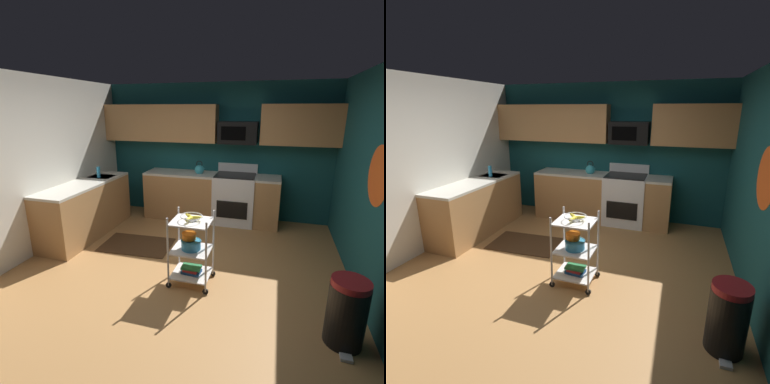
{
  "view_description": "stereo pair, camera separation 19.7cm",
  "coord_description": "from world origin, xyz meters",
  "views": [
    {
      "loc": [
        1.18,
        -3.19,
        2.12
      ],
      "look_at": [
        0.13,
        0.37,
        1.05
      ],
      "focal_mm": 27.1,
      "sensor_mm": 36.0,
      "label": 1
    },
    {
      "loc": [
        1.36,
        -3.13,
        2.12
      ],
      "look_at": [
        0.13,
        0.37,
        1.05
      ],
      "focal_mm": 27.1,
      "sensor_mm": 36.0,
      "label": 2
    }
  ],
  "objects": [
    {
      "name": "oven_range",
      "position": [
        0.47,
        2.1,
        0.48
      ],
      "size": [
        0.76,
        0.65,
        1.1
      ],
      "color": "white",
      "rests_on": "ground"
    },
    {
      "name": "upper_cabinets",
      "position": [
        -0.1,
        2.23,
        1.85
      ],
      "size": [
        4.4,
        0.33,
        0.7
      ],
      "color": "#B27F4C"
    },
    {
      "name": "counter_run",
      "position": [
        -0.82,
        1.56,
        0.46
      ],
      "size": [
        3.49,
        2.52,
        0.92
      ],
      "color": "#B27F4C",
      "rests_on": "ground"
    },
    {
      "name": "book_stack",
      "position": [
        0.26,
        -0.09,
        0.17
      ],
      "size": [
        0.25,
        0.19,
        0.09
      ],
      "color": "#1E4C8C",
      "rests_on": "rolling_cart"
    },
    {
      "name": "kettle",
      "position": [
        -0.23,
        2.1,
        1.0
      ],
      "size": [
        0.21,
        0.18,
        0.26
      ],
      "color": "teal",
      "rests_on": "counter_run"
    },
    {
      "name": "fruit_bowl",
      "position": [
        0.26,
        -0.09,
        0.88
      ],
      "size": [
        0.27,
        0.27,
        0.07
      ],
      "color": "silver",
      "rests_on": "rolling_cart"
    },
    {
      "name": "trash_can",
      "position": [
        1.9,
        -0.64,
        0.33
      ],
      "size": [
        0.34,
        0.42,
        0.66
      ],
      "color": "black",
      "rests_on": "ground"
    },
    {
      "name": "mixing_bowl_large",
      "position": [
        0.25,
        -0.09,
        0.52
      ],
      "size": [
        0.25,
        0.25,
        0.11
      ],
      "color": "#338CBF",
      "rests_on": "rolling_cart"
    },
    {
      "name": "dish_soap_bottle",
      "position": [
        -1.89,
        1.25,
        1.02
      ],
      "size": [
        0.06,
        0.06,
        0.2
      ],
      "primitive_type": "cylinder",
      "color": "#2D8CBF",
      "rests_on": "counter_run"
    },
    {
      "name": "mixing_bowl_small",
      "position": [
        0.22,
        -0.07,
        0.62
      ],
      "size": [
        0.18,
        0.18,
        0.08
      ],
      "color": "orange",
      "rests_on": "rolling_cart"
    },
    {
      "name": "microwave",
      "position": [
        0.47,
        2.21,
        1.7
      ],
      "size": [
        0.7,
        0.39,
        0.4
      ],
      "color": "black"
    },
    {
      "name": "wall_back",
      "position": [
        0.0,
        2.43,
        1.3
      ],
      "size": [
        4.52,
        0.06,
        2.6
      ],
      "primitive_type": "cube",
      "color": "#14474C",
      "rests_on": "ground"
    },
    {
      "name": "floor",
      "position": [
        0.0,
        0.0,
        -0.02
      ],
      "size": [
        4.4,
        4.8,
        0.04
      ],
      "primitive_type": "cube",
      "color": "#A87542",
      "rests_on": "ground"
    },
    {
      "name": "wall_flower_decal",
      "position": [
        2.2,
        0.15,
        1.45
      ],
      "size": [
        0.0,
        0.65,
        0.65
      ],
      "primitive_type": "cylinder",
      "rotation": [
        0.0,
        1.57,
        0.0
      ],
      "color": "#E5591E"
    },
    {
      "name": "rolling_cart",
      "position": [
        0.26,
        -0.09,
        0.45
      ],
      "size": [
        0.54,
        0.43,
        0.91
      ],
      "color": "silver",
      "rests_on": "ground"
    },
    {
      "name": "wall_left",
      "position": [
        -2.23,
        0.0,
        1.3
      ],
      "size": [
        0.06,
        4.8,
        2.6
      ],
      "primitive_type": "cube",
      "color": "silver",
      "rests_on": "ground"
    },
    {
      "name": "floor_rug",
      "position": [
        -0.88,
        0.65,
        0.01
      ],
      "size": [
        1.14,
        0.76,
        0.01
      ],
      "primitive_type": "cube",
      "rotation": [
        0.0,
        0.0,
        0.06
      ],
      "color": "#472D19",
      "rests_on": "ground"
    },
    {
      "name": "wall_right",
      "position": [
        2.23,
        0.0,
        1.3
      ],
      "size": [
        0.06,
        4.8,
        2.6
      ],
      "primitive_type": "cube",
      "color": "#14474C",
      "rests_on": "ground"
    }
  ]
}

